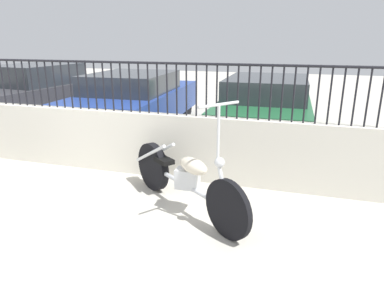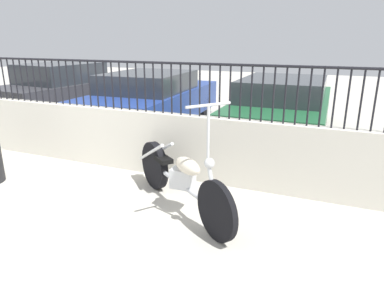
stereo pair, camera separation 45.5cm
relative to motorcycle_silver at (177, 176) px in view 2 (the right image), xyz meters
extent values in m
cube|color=beige|center=(-2.25, 0.90, 0.08)|extent=(9.55, 0.18, 0.98)
cylinder|color=black|center=(-3.87, 0.90, 0.95)|extent=(0.02, 0.02, 0.75)
cylinder|color=black|center=(-3.72, 0.90, 0.95)|extent=(0.02, 0.02, 0.75)
cylinder|color=black|center=(-3.57, 0.90, 0.95)|extent=(0.02, 0.02, 0.75)
cylinder|color=black|center=(-3.43, 0.90, 0.95)|extent=(0.02, 0.02, 0.75)
cylinder|color=black|center=(-3.28, 0.90, 0.95)|extent=(0.02, 0.02, 0.75)
cylinder|color=black|center=(-3.13, 0.90, 0.95)|extent=(0.02, 0.02, 0.75)
cylinder|color=black|center=(-2.99, 0.90, 0.95)|extent=(0.02, 0.02, 0.75)
cylinder|color=black|center=(-2.84, 0.90, 0.95)|extent=(0.02, 0.02, 0.75)
cylinder|color=black|center=(-2.69, 0.90, 0.95)|extent=(0.02, 0.02, 0.75)
cylinder|color=black|center=(-2.55, 0.90, 0.95)|extent=(0.02, 0.02, 0.75)
cylinder|color=black|center=(-2.40, 0.90, 0.95)|extent=(0.02, 0.02, 0.75)
cylinder|color=black|center=(-2.25, 0.90, 0.95)|extent=(0.02, 0.02, 0.75)
cylinder|color=black|center=(-2.11, 0.90, 0.95)|extent=(0.02, 0.02, 0.75)
cylinder|color=black|center=(-1.96, 0.90, 0.95)|extent=(0.02, 0.02, 0.75)
cylinder|color=black|center=(-1.81, 0.90, 0.95)|extent=(0.02, 0.02, 0.75)
cylinder|color=black|center=(-1.66, 0.90, 0.95)|extent=(0.02, 0.02, 0.75)
cylinder|color=black|center=(-1.52, 0.90, 0.95)|extent=(0.02, 0.02, 0.75)
cylinder|color=black|center=(-1.37, 0.90, 0.95)|extent=(0.02, 0.02, 0.75)
cylinder|color=black|center=(-1.22, 0.90, 0.95)|extent=(0.02, 0.02, 0.75)
cylinder|color=black|center=(-1.08, 0.90, 0.95)|extent=(0.02, 0.02, 0.75)
cylinder|color=black|center=(-0.93, 0.90, 0.95)|extent=(0.02, 0.02, 0.75)
cylinder|color=black|center=(-0.78, 0.90, 0.95)|extent=(0.02, 0.02, 0.75)
cylinder|color=black|center=(-0.64, 0.90, 0.95)|extent=(0.02, 0.02, 0.75)
cylinder|color=black|center=(-0.49, 0.90, 0.95)|extent=(0.02, 0.02, 0.75)
cylinder|color=black|center=(-0.34, 0.90, 0.95)|extent=(0.02, 0.02, 0.75)
cylinder|color=black|center=(-0.20, 0.90, 0.95)|extent=(0.02, 0.02, 0.75)
cylinder|color=black|center=(-0.05, 0.90, 0.95)|extent=(0.02, 0.02, 0.75)
cylinder|color=black|center=(0.10, 0.90, 0.95)|extent=(0.02, 0.02, 0.75)
cylinder|color=black|center=(0.25, 0.90, 0.95)|extent=(0.02, 0.02, 0.75)
cylinder|color=black|center=(0.39, 0.90, 0.95)|extent=(0.02, 0.02, 0.75)
cylinder|color=black|center=(0.54, 0.90, 0.95)|extent=(0.02, 0.02, 0.75)
cylinder|color=black|center=(0.69, 0.90, 0.95)|extent=(0.02, 0.02, 0.75)
cylinder|color=black|center=(0.83, 0.90, 0.95)|extent=(0.02, 0.02, 0.75)
cylinder|color=black|center=(0.98, 0.90, 0.95)|extent=(0.02, 0.02, 0.75)
cylinder|color=black|center=(1.13, 0.90, 0.95)|extent=(0.02, 0.02, 0.75)
cylinder|color=black|center=(1.27, 0.90, 0.95)|extent=(0.02, 0.02, 0.75)
cylinder|color=black|center=(1.42, 0.90, 0.95)|extent=(0.02, 0.02, 0.75)
cylinder|color=black|center=(1.57, 0.90, 0.95)|extent=(0.02, 0.02, 0.75)
cylinder|color=black|center=(1.71, 0.90, 0.95)|extent=(0.02, 0.02, 0.75)
cylinder|color=black|center=(1.86, 0.90, 0.95)|extent=(0.02, 0.02, 0.75)
cylinder|color=black|center=(2.01, 0.90, 0.95)|extent=(0.02, 0.02, 0.75)
cylinder|color=black|center=(2.15, 0.90, 0.95)|extent=(0.02, 0.02, 0.75)
cylinder|color=black|center=(-2.25, 0.90, 1.31)|extent=(9.55, 0.04, 0.04)
cylinder|color=black|center=(0.71, -0.54, -0.08)|extent=(0.57, 0.45, 0.66)
cylinder|color=black|center=(-0.53, 0.41, -0.08)|extent=(0.60, 0.49, 0.67)
cylinder|color=#B7BABF|center=(0.09, -0.07, -0.08)|extent=(1.18, 0.91, 0.06)
cube|color=silver|center=(0.13, -0.10, 0.02)|extent=(0.28, 0.18, 0.24)
ellipsoid|color=beige|center=(0.22, -0.17, 0.22)|extent=(0.49, 0.44, 0.18)
cube|color=black|center=(-0.30, 0.22, 0.10)|extent=(0.32, 0.30, 0.06)
cylinder|color=silver|center=(0.64, -0.48, 0.17)|extent=(0.20, 0.17, 0.51)
sphere|color=silver|center=(0.59, -0.45, 0.40)|extent=(0.11, 0.11, 0.11)
cylinder|color=silver|center=(0.56, -0.43, 0.71)|extent=(0.03, 0.03, 0.58)
cylinder|color=silver|center=(0.56, -0.43, 1.01)|extent=(0.34, 0.43, 0.03)
cylinder|color=silver|center=(-0.54, 0.32, 0.14)|extent=(0.65, 0.50, 0.44)
cylinder|color=silver|center=(-0.45, 0.43, 0.14)|extent=(0.65, 0.50, 0.44)
cylinder|color=black|center=(-5.74, 5.17, -0.09)|extent=(0.18, 0.65, 0.64)
cylinder|color=black|center=(-4.15, 5.00, -0.09)|extent=(0.18, 0.65, 0.64)
cylinder|color=black|center=(-6.00, 2.68, -0.09)|extent=(0.18, 0.65, 0.64)
cylinder|color=black|center=(-4.41, 2.52, -0.09)|extent=(0.18, 0.65, 0.64)
cube|color=#38383D|center=(-5.08, 3.84, 0.18)|extent=(2.12, 4.18, 0.69)
cube|color=#2D3338|center=(-5.10, 3.64, 0.77)|extent=(1.73, 2.08, 0.50)
cylinder|color=black|center=(-3.18, 4.86, -0.09)|extent=(0.13, 0.64, 0.64)
cylinder|color=black|center=(-1.45, 4.93, -0.09)|extent=(0.13, 0.64, 0.64)
cylinder|color=black|center=(-3.07, 2.16, -0.09)|extent=(0.13, 0.64, 0.64)
cylinder|color=black|center=(-1.34, 2.23, -0.09)|extent=(0.13, 0.64, 0.64)
cube|color=navy|center=(-2.26, 3.55, 0.16)|extent=(2.00, 4.42, 0.66)
cube|color=#2D3338|center=(-2.25, 3.33, 0.70)|extent=(1.73, 2.15, 0.42)
cylinder|color=black|center=(-0.15, 5.37, -0.09)|extent=(0.11, 0.64, 0.64)
cylinder|color=black|center=(1.56, 5.38, -0.09)|extent=(0.11, 0.64, 0.64)
cylinder|color=black|center=(-0.13, 2.56, -0.09)|extent=(0.11, 0.64, 0.64)
cylinder|color=black|center=(1.57, 2.57, -0.09)|extent=(0.11, 0.64, 0.64)
cube|color=#1E5933|center=(0.71, 3.97, 0.13)|extent=(1.83, 4.54, 0.59)
cube|color=#2D3338|center=(0.71, 3.74, 0.64)|extent=(1.64, 2.18, 0.44)
camera|label=1|loc=(1.26, -3.73, 1.63)|focal=32.00mm
camera|label=2|loc=(1.69, -3.58, 1.63)|focal=32.00mm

